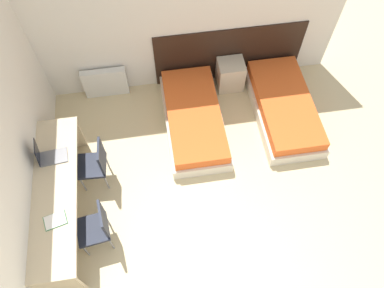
{
  "coord_description": "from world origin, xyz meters",
  "views": [
    {
      "loc": [
        -0.42,
        -0.68,
        5.14
      ],
      "look_at": [
        0.0,
        2.04,
        0.55
      ],
      "focal_mm": 35.0,
      "sensor_mm": 36.0,
      "label": 1
    }
  ],
  "objects": [
    {
      "name": "headboard_panel",
      "position": [
        0.88,
        3.69,
        0.54
      ],
      "size": [
        2.5,
        0.03,
        1.07
      ],
      "color": "black",
      "rests_on": "ground_plane"
    },
    {
      "name": "nightstand",
      "position": [
        0.88,
        3.47,
        0.27
      ],
      "size": [
        0.44,
        0.38,
        0.55
      ],
      "color": "beige",
      "rests_on": "ground_plane"
    },
    {
      "name": "radiator",
      "position": [
        -1.23,
        3.61,
        0.28
      ],
      "size": [
        0.73,
        0.12,
        0.56
      ],
      "color": "silver",
      "rests_on": "ground_plane"
    },
    {
      "name": "bed_near_door",
      "position": [
        1.63,
        2.72,
        0.19
      ],
      "size": [
        0.91,
        1.88,
        0.39
      ],
      "color": "beige",
      "rests_on": "ground_plane"
    },
    {
      "name": "wall_back",
      "position": [
        0.0,
        3.73,
        1.35
      ],
      "size": [
        5.29,
        0.05,
        2.7
      ],
      "color": "silver",
      "rests_on": "ground_plane"
    },
    {
      "name": "chair_near_notebook",
      "position": [
        -1.39,
        1.04,
        0.5
      ],
      "size": [
        0.45,
        0.45,
        0.89
      ],
      "rotation": [
        0.0,
        0.0,
        0.13
      ],
      "color": "black",
      "rests_on": "ground_plane"
    },
    {
      "name": "wall_left",
      "position": [
        -2.17,
        1.85,
        1.35
      ],
      "size": [
        0.05,
        4.71,
        2.7
      ],
      "color": "silver",
      "rests_on": "ground_plane"
    },
    {
      "name": "laptop",
      "position": [
        -1.93,
        1.99,
        0.83
      ],
      "size": [
        0.38,
        0.26,
        0.37
      ],
      "rotation": [
        0.0,
        0.0,
        0.1
      ],
      "color": "slate",
      "rests_on": "desk"
    },
    {
      "name": "chair_near_laptop",
      "position": [
        -1.39,
        1.97,
        0.5
      ],
      "size": [
        0.42,
        0.42,
        0.89
      ],
      "rotation": [
        0.0,
        0.0,
        -0.06
      ],
      "color": "black",
      "rests_on": "ground_plane"
    },
    {
      "name": "bed_near_window",
      "position": [
        0.13,
        2.72,
        0.19
      ],
      "size": [
        0.91,
        1.88,
        0.39
      ],
      "color": "beige",
      "rests_on": "ground_plane"
    },
    {
      "name": "open_notebook",
      "position": [
        -1.83,
        1.09,
        0.76
      ],
      "size": [
        0.31,
        0.25,
        0.02
      ],
      "rotation": [
        0.0,
        0.0,
        0.24
      ],
      "color": "#236B3D",
      "rests_on": "desk"
    },
    {
      "name": "desk",
      "position": [
        -1.86,
        1.5,
        0.6
      ],
      "size": [
        0.57,
        2.25,
        0.75
      ],
      "color": "#C6B28E",
      "rests_on": "ground_plane"
    }
  ]
}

